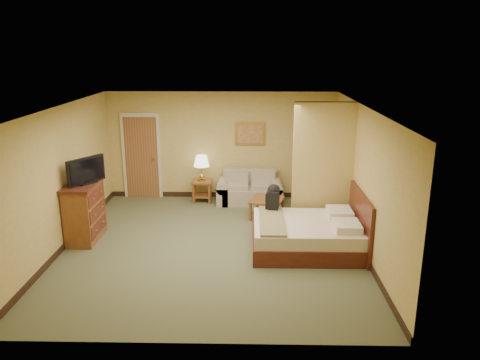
{
  "coord_description": "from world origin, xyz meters",
  "views": [
    {
      "loc": [
        0.69,
        -8.11,
        3.64
      ],
      "look_at": [
        0.51,
        0.6,
        1.13
      ],
      "focal_mm": 35.0,
      "sensor_mm": 36.0,
      "label": 1
    }
  ],
  "objects_px": {
    "loveseat": "(250,192)",
    "dresser": "(85,211)",
    "coffee_table": "(267,205)",
    "bed": "(310,234)"
  },
  "relations": [
    {
      "from": "dresser",
      "to": "bed",
      "type": "height_order",
      "value": "dresser"
    },
    {
      "from": "bed",
      "to": "dresser",
      "type": "bearing_deg",
      "value": 174.95
    },
    {
      "from": "loveseat",
      "to": "dresser",
      "type": "height_order",
      "value": "dresser"
    },
    {
      "from": "coffee_table",
      "to": "bed",
      "type": "bearing_deg",
      "value": -65.25
    },
    {
      "from": "bed",
      "to": "loveseat",
      "type": "bearing_deg",
      "value": 112.83
    },
    {
      "from": "coffee_table",
      "to": "dresser",
      "type": "relative_size",
      "value": 0.73
    },
    {
      "from": "coffee_table",
      "to": "dresser",
      "type": "distance_m",
      "value": 3.77
    },
    {
      "from": "loveseat",
      "to": "bed",
      "type": "xyz_separation_m",
      "value": [
        1.12,
        -2.67,
        0.04
      ]
    },
    {
      "from": "coffee_table",
      "to": "bed",
      "type": "xyz_separation_m",
      "value": [
        0.75,
        -1.63,
        -0.01
      ]
    },
    {
      "from": "loveseat",
      "to": "coffee_table",
      "type": "bearing_deg",
      "value": -70.29
    }
  ]
}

